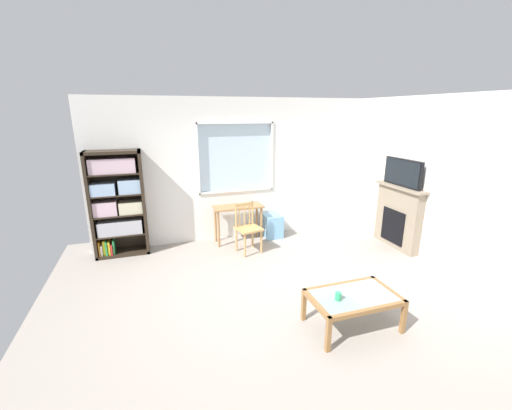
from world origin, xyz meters
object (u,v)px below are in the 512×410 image
at_px(desk_under_window, 238,213).
at_px(coffee_table, 353,299).
at_px(tv, 403,173).
at_px(plastic_drawer_unit, 272,226).
at_px(bookshelf, 117,202).
at_px(fireplace, 398,217).
at_px(wooden_chair, 248,227).
at_px(sippy_cup, 338,296).

relative_size(desk_under_window, coffee_table, 0.93).
bearing_deg(desk_under_window, tv, -22.72).
bearing_deg(desk_under_window, plastic_drawer_unit, 3.92).
xyz_separation_m(bookshelf, plastic_drawer_unit, (2.88, -0.06, -0.74)).
xyz_separation_m(plastic_drawer_unit, coffee_table, (-0.15, -3.04, 0.13)).
relative_size(desk_under_window, tv, 1.08).
distance_m(desk_under_window, plastic_drawer_unit, 0.82).
distance_m(plastic_drawer_unit, fireplace, 2.40).
relative_size(wooden_chair, tv, 1.02).
relative_size(wooden_chair, coffee_table, 0.88).
xyz_separation_m(coffee_table, sippy_cup, (-0.23, -0.03, 0.10)).
height_order(plastic_drawer_unit, coffee_table, plastic_drawer_unit).
bearing_deg(sippy_cup, wooden_chair, 97.18).
bearing_deg(tv, sippy_cup, -142.24).
height_order(bookshelf, wooden_chair, bookshelf).
distance_m(bookshelf, wooden_chair, 2.32).
distance_m(plastic_drawer_unit, coffee_table, 3.05).
relative_size(bookshelf, plastic_drawer_unit, 4.02).
relative_size(coffee_table, sippy_cup, 11.40).
bearing_deg(tv, plastic_drawer_unit, 149.30).
distance_m(bookshelf, fireplace, 5.10).
xyz_separation_m(desk_under_window, tv, (2.76, -1.16, 0.83)).
bearing_deg(sippy_cup, plastic_drawer_unit, 82.98).
bearing_deg(sippy_cup, coffee_table, 7.22).
bearing_deg(bookshelf, plastic_drawer_unit, -1.13).
xyz_separation_m(wooden_chair, sippy_cup, (0.32, -2.50, -0.00)).
relative_size(fireplace, tv, 1.34).
bearing_deg(wooden_chair, tv, -13.23).
xyz_separation_m(wooden_chair, tv, (2.72, -0.64, 0.96)).
height_order(wooden_chair, plastic_drawer_unit, wooden_chair).
distance_m(wooden_chair, tv, 2.96).
distance_m(plastic_drawer_unit, sippy_cup, 3.10).
xyz_separation_m(tv, coffee_table, (-2.18, -1.84, -1.06)).
distance_m(bookshelf, plastic_drawer_unit, 2.97).
relative_size(desk_under_window, sippy_cup, 10.58).
bearing_deg(bookshelf, coffee_table, -48.63).
xyz_separation_m(bookshelf, coffee_table, (2.73, -3.10, -0.61)).
xyz_separation_m(desk_under_window, coffee_table, (0.58, -2.99, -0.23)).
distance_m(fireplace, sippy_cup, 3.06).
relative_size(bookshelf, tv, 2.11).
bearing_deg(fireplace, bookshelf, 165.63).
bearing_deg(fireplace, plastic_drawer_unit, 149.52).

